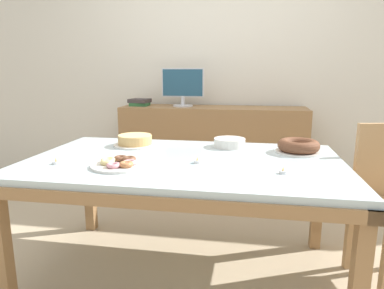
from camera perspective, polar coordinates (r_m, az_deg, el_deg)
The scene contains 13 objects.
ground_plane at distance 2.29m, azimuth -1.20°, elevation -20.62°, with size 12.00×12.00×0.00m, color tan.
wall_back at distance 3.70m, azimuth 4.14°, elevation 12.96°, with size 8.00×0.10×2.60m, color silver.
dining_table at distance 2.01m, azimuth -1.29°, elevation -4.49°, with size 1.84×1.10×0.74m.
sideboard at distance 3.49m, azimuth 3.43°, elevation -1.08°, with size 1.83×0.44×0.90m.
computer_monitor at distance 3.45m, azimuth -1.55°, elevation 9.49°, with size 0.42×0.20×0.38m.
book_stack at distance 3.57m, azimuth -8.70°, elevation 6.99°, with size 0.21×0.20×0.07m.
cake_chocolate_round at distance 2.37m, azimuth -9.47°, elevation 0.63°, with size 0.29×0.29×0.08m.
cake_golden_bundt at distance 2.23m, azimuth 17.32°, elevation -0.31°, with size 0.28×0.28×0.08m.
pastry_platter at distance 1.87m, azimuth -12.02°, elevation -3.12°, with size 0.30×0.30×0.04m.
plate_stack at distance 2.31m, azimuth 6.27°, elevation 0.30°, with size 0.21×0.21×0.06m.
tealight_centre at distance 2.02m, azimuth -21.71°, elevation -2.78°, with size 0.04×0.04×0.04m.
tealight_near_cakes at distance 1.89m, azimuth 0.88°, elevation -2.84°, with size 0.04×0.04×0.04m.
tealight_near_front at distance 1.76m, azimuth 14.91°, elevation -4.40°, with size 0.04×0.04×0.04m.
Camera 1 is at (0.38, -1.89, 1.24)m, focal length 32.00 mm.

